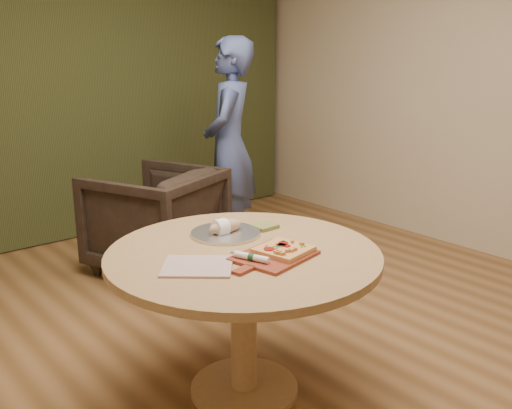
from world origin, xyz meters
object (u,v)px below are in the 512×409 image
object	(u,v)px
flatbread_pizza	(284,250)
serving_tray	(226,233)
armchair	(155,214)
person_standing	(229,146)
pizza_paddle	(273,257)
cutlery_roll	(252,257)
pedestal_table	(244,279)
bread_roll	(224,227)

from	to	relation	value
flatbread_pizza	serving_tray	world-z (taller)	flatbread_pizza
armchair	person_standing	xyz separation A→B (m)	(0.73, 0.01, 0.45)
flatbread_pizza	pizza_paddle	bearing A→B (deg)	178.05
flatbread_pizza	cutlery_roll	bearing A→B (deg)	175.68
pedestal_table	armchair	distance (m)	1.82
flatbread_pizza	armchair	bearing A→B (deg)	77.86
pedestal_table	flatbread_pizza	size ratio (longest dim) A/B	4.98
cutlery_roll	serving_tray	world-z (taller)	cutlery_roll
flatbread_pizza	cutlery_roll	size ratio (longest dim) A/B	1.34
pedestal_table	armchair	bearing A→B (deg)	73.48
flatbread_pizza	armchair	world-z (taller)	armchair
bread_roll	armchair	distance (m)	1.60
cutlery_roll	serving_tray	size ratio (longest dim) A/B	0.54
pedestal_table	pizza_paddle	xyz separation A→B (m)	(0.04, -0.16, 0.15)
flatbread_pizza	serving_tray	size ratio (longest dim) A/B	0.73
serving_tray	person_standing	size ratio (longest dim) A/B	0.20
flatbread_pizza	bread_roll	xyz separation A→B (m)	(-0.04, 0.41, 0.02)
flatbread_pizza	bread_roll	bearing A→B (deg)	95.02
armchair	flatbread_pizza	bearing A→B (deg)	55.67
cutlery_roll	armchair	bearing A→B (deg)	52.29
serving_tray	cutlery_roll	bearing A→B (deg)	-110.98
pizza_paddle	bread_roll	xyz separation A→B (m)	(0.03, 0.41, 0.04)
flatbread_pizza	bread_roll	size ratio (longest dim) A/B	1.35
cutlery_roll	serving_tray	xyz separation A→B (m)	(0.15, 0.40, -0.02)
pizza_paddle	serving_tray	bearing A→B (deg)	72.95
person_standing	serving_tray	bearing A→B (deg)	8.22
flatbread_pizza	armchair	size ratio (longest dim) A/B	0.30
flatbread_pizza	cutlery_roll	distance (m)	0.18
pizza_paddle	armchair	bearing A→B (deg)	64.20
serving_tray	person_standing	world-z (taller)	person_standing
pedestal_table	bread_roll	size ratio (longest dim) A/B	6.72
cutlery_roll	pedestal_table	bearing A→B (deg)	43.72
pedestal_table	person_standing	size ratio (longest dim) A/B	0.74
pizza_paddle	cutlery_roll	distance (m)	0.12
bread_roll	person_standing	bearing A→B (deg)	51.99
bread_roll	armchair	xyz separation A→B (m)	(0.44, 1.49, -0.36)
pizza_paddle	serving_tray	distance (m)	0.41
pizza_paddle	flatbread_pizza	size ratio (longest dim) A/B	1.80
flatbread_pizza	serving_tray	xyz separation A→B (m)	(-0.03, 0.41, -0.02)
pizza_paddle	armchair	xyz separation A→B (m)	(0.47, 1.90, -0.32)
pizza_paddle	person_standing	size ratio (longest dim) A/B	0.27
flatbread_pizza	person_standing	xyz separation A→B (m)	(1.13, 1.91, 0.10)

